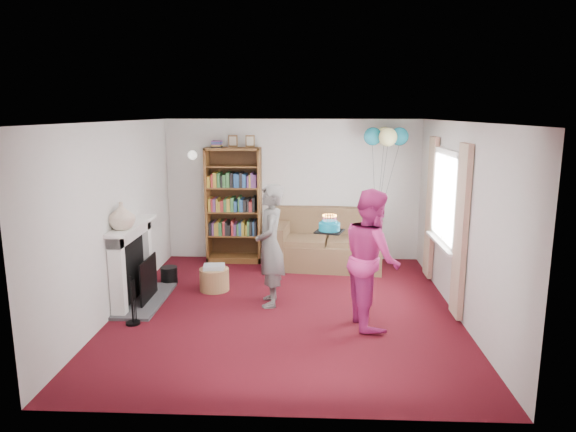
{
  "coord_description": "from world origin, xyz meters",
  "views": [
    {
      "loc": [
        0.32,
        -6.54,
        2.62
      ],
      "look_at": [
        0.0,
        0.6,
        1.17
      ],
      "focal_mm": 32.0,
      "sensor_mm": 36.0,
      "label": 1
    }
  ],
  "objects_px": {
    "bookcase": "(234,206)",
    "person_striped": "(270,246)",
    "person_magenta": "(372,258)",
    "sofa": "(327,245)",
    "birthday_cake": "(329,227)"
  },
  "relations": [
    {
      "from": "bookcase",
      "to": "person_striped",
      "type": "distance_m",
      "value": 2.26
    },
    {
      "from": "person_striped",
      "to": "person_magenta",
      "type": "bearing_deg",
      "value": 59.57
    },
    {
      "from": "bookcase",
      "to": "person_striped",
      "type": "height_order",
      "value": "bookcase"
    },
    {
      "from": "birthday_cake",
      "to": "sofa",
      "type": "bearing_deg",
      "value": 88.85
    },
    {
      "from": "person_striped",
      "to": "person_magenta",
      "type": "xyz_separation_m",
      "value": [
        1.3,
        -0.61,
        0.02
      ]
    },
    {
      "from": "sofa",
      "to": "birthday_cake",
      "type": "relative_size",
      "value": 5.62
    },
    {
      "from": "person_striped",
      "to": "sofa",
      "type": "bearing_deg",
      "value": 150.98
    },
    {
      "from": "bookcase",
      "to": "birthday_cake",
      "type": "xyz_separation_m",
      "value": [
        1.59,
        -2.43,
        0.19
      ]
    },
    {
      "from": "sofa",
      "to": "person_magenta",
      "type": "height_order",
      "value": "person_magenta"
    },
    {
      "from": "sofa",
      "to": "birthday_cake",
      "type": "xyz_separation_m",
      "value": [
        -0.04,
        -2.2,
        0.82
      ]
    },
    {
      "from": "sofa",
      "to": "person_striped",
      "type": "height_order",
      "value": "person_striped"
    },
    {
      "from": "person_magenta",
      "to": "sofa",
      "type": "bearing_deg",
      "value": 0.05
    },
    {
      "from": "sofa",
      "to": "birthday_cake",
      "type": "bearing_deg",
      "value": -85.25
    },
    {
      "from": "sofa",
      "to": "person_magenta",
      "type": "distance_m",
      "value": 2.59
    },
    {
      "from": "bookcase",
      "to": "person_striped",
      "type": "bearing_deg",
      "value": -69.12
    }
  ]
}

